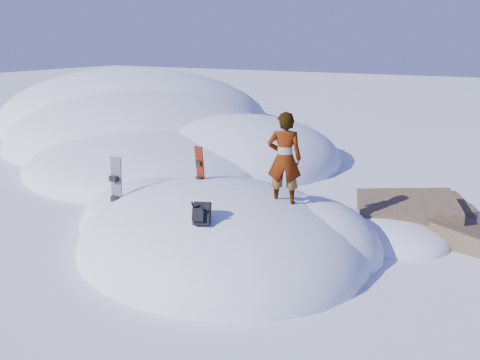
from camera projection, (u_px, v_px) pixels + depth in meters
The scene contains 9 objects.
ground at pixel (220, 247), 11.00m from camera, with size 120.00×120.00×0.00m, color white.
snow_mound at pixel (219, 242), 11.28m from camera, with size 8.00×6.00×3.00m.
snow_ridge at pixel (145, 134), 24.08m from camera, with size 21.50×18.50×6.40m.
rock_outcrop at pixel (407, 232), 11.82m from camera, with size 4.68×4.41×1.68m.
snowboard_red at pixel (200, 173), 11.31m from camera, with size 0.28×0.22×1.36m.
snowboard_dark at pixel (116, 191), 11.25m from camera, with size 0.32×0.20×1.69m.
backpack at pixel (201, 214), 9.03m from camera, with size 0.45×0.51×0.54m.
gear_pile at pixel (106, 231), 11.63m from camera, with size 0.86×0.77×0.23m.
person at pixel (284, 159), 9.86m from camera, with size 0.73×0.48×2.00m, color slate.
Camera 1 is at (5.26, -8.62, 4.68)m, focal length 35.00 mm.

